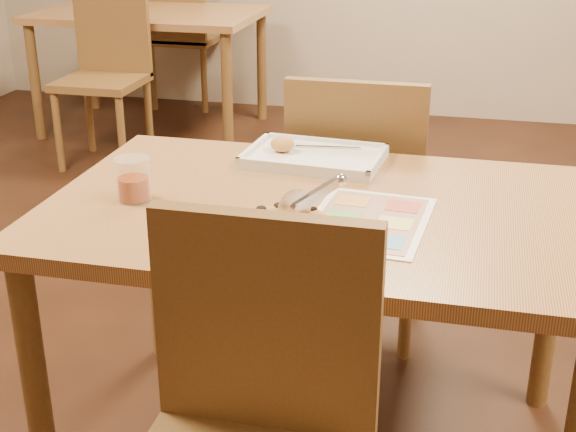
% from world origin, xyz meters
% --- Properties ---
extents(dining_table, '(1.30, 0.85, 0.72)m').
position_xyz_m(dining_table, '(0.00, 0.00, 0.63)').
color(dining_table, '#A47641').
rests_on(dining_table, ground).
extents(chair_near, '(0.42, 0.42, 0.47)m').
position_xyz_m(chair_near, '(0.00, -0.60, 0.57)').
color(chair_near, brown).
rests_on(chair_near, ground).
extents(chair_far, '(0.42, 0.42, 0.47)m').
position_xyz_m(chair_far, '(-0.00, 0.60, 0.57)').
color(chair_far, brown).
rests_on(chair_far, ground).
extents(bg_table, '(1.30, 0.85, 0.72)m').
position_xyz_m(bg_table, '(-1.60, 2.80, 0.63)').
color(bg_table, '#A47641').
rests_on(bg_table, ground).
extents(bg_chair_near, '(0.42, 0.42, 0.47)m').
position_xyz_m(bg_chair_near, '(-1.60, 2.20, 0.57)').
color(bg_chair_near, brown).
rests_on(bg_chair_near, ground).
extents(bg_chair_far, '(0.42, 0.42, 0.47)m').
position_xyz_m(bg_chair_far, '(-1.60, 3.30, 0.57)').
color(bg_chair_far, brown).
rests_on(bg_chair_far, ground).
extents(plate, '(0.28, 0.28, 0.01)m').
position_xyz_m(plate, '(-0.03, -0.21, 0.73)').
color(plate, white).
rests_on(plate, dining_table).
extents(pizza, '(0.20, 0.20, 0.03)m').
position_xyz_m(pizza, '(-0.03, -0.21, 0.74)').
color(pizza, '#C98D44').
rests_on(pizza, plate).
extents(pizza_cutter, '(0.12, 0.11, 0.09)m').
position_xyz_m(pizza_cutter, '(0.01, -0.18, 0.80)').
color(pizza_cutter, silver).
rests_on(pizza_cutter, pizza).
extents(appetizer_tray, '(0.38, 0.28, 0.06)m').
position_xyz_m(appetizer_tray, '(-0.09, 0.30, 0.73)').
color(appetizer_tray, white).
rests_on(appetizer_tray, dining_table).
extents(glass_tumbler, '(0.08, 0.08, 0.10)m').
position_xyz_m(glass_tumbler, '(-0.44, -0.08, 0.77)').
color(glass_tumbler, maroon).
rests_on(glass_tumbler, dining_table).
extents(menu, '(0.29, 0.38, 0.00)m').
position_xyz_m(menu, '(0.12, -0.08, 0.72)').
color(menu, white).
rests_on(menu, dining_table).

